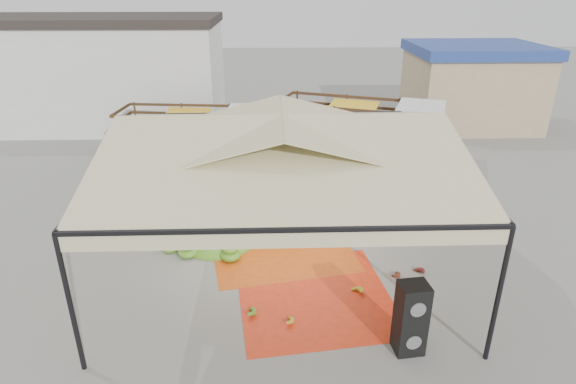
{
  "coord_description": "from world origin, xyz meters",
  "views": [
    {
      "loc": [
        -0.24,
        -11.38,
        6.98
      ],
      "look_at": [
        0.2,
        1.5,
        1.3
      ],
      "focal_mm": 30.0,
      "sensor_mm": 36.0,
      "label": 1
    }
  ],
  "objects_px": {
    "banana_heap": "(233,213)",
    "truck_right": "(366,121)",
    "speaker_stack": "(411,318)",
    "vendor": "(316,173)",
    "truck_left": "(200,127)"
  },
  "relations": [
    {
      "from": "banana_heap",
      "to": "truck_left",
      "type": "xyz_separation_m",
      "value": [
        -1.81,
        6.67,
        0.77
      ]
    },
    {
      "from": "speaker_stack",
      "to": "vendor",
      "type": "height_order",
      "value": "vendor"
    },
    {
      "from": "truck_left",
      "to": "truck_right",
      "type": "bearing_deg",
      "value": 7.68
    },
    {
      "from": "vendor",
      "to": "truck_right",
      "type": "bearing_deg",
      "value": -129.39
    },
    {
      "from": "banana_heap",
      "to": "truck_left",
      "type": "distance_m",
      "value": 6.96
    },
    {
      "from": "truck_right",
      "to": "speaker_stack",
      "type": "bearing_deg",
      "value": -75.06
    },
    {
      "from": "truck_left",
      "to": "truck_right",
      "type": "relative_size",
      "value": 0.89
    },
    {
      "from": "banana_heap",
      "to": "truck_right",
      "type": "xyz_separation_m",
      "value": [
        5.25,
        6.86,
        0.9
      ]
    },
    {
      "from": "banana_heap",
      "to": "truck_right",
      "type": "bearing_deg",
      "value": 52.54
    },
    {
      "from": "banana_heap",
      "to": "vendor",
      "type": "xyz_separation_m",
      "value": [
        2.71,
        2.33,
        0.35
      ]
    },
    {
      "from": "vendor",
      "to": "truck_right",
      "type": "height_order",
      "value": "truck_right"
    },
    {
      "from": "vendor",
      "to": "truck_right",
      "type": "xyz_separation_m",
      "value": [
        2.54,
        4.52,
        0.55
      ]
    },
    {
      "from": "vendor",
      "to": "truck_right",
      "type": "distance_m",
      "value": 5.22
    },
    {
      "from": "banana_heap",
      "to": "speaker_stack",
      "type": "height_order",
      "value": "speaker_stack"
    },
    {
      "from": "truck_left",
      "to": "truck_right",
      "type": "distance_m",
      "value": 7.07
    }
  ]
}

